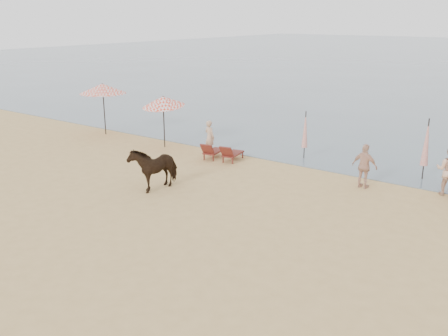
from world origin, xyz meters
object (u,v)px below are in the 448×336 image
object	(u,v)px
umbrella_closed_left	(305,130)
beachgoer_left	(210,137)
cow	(154,167)
umbrella_open_left_a	(103,89)
lounger_cluster_left	(222,152)
umbrella_open_left_b	(163,101)
beachgoer_right_b	(365,166)
umbrella_closed_right	(426,142)

from	to	relation	value
umbrella_closed_left	beachgoer_left	bearing A→B (deg)	-156.06
cow	beachgoer_left	xyz separation A→B (m)	(-1.28, 5.03, -0.03)
cow	umbrella_open_left_a	bearing A→B (deg)	153.12
lounger_cluster_left	umbrella_open_left_b	xyz separation A→B (m)	(-3.59, 0.22, 1.86)
umbrella_open_left_a	beachgoer_right_b	xyz separation A→B (m)	(14.50, -0.29, -1.63)
beachgoer_left	umbrella_closed_left	bearing A→B (deg)	-142.75
cow	beachgoer_right_b	world-z (taller)	beachgoer_right_b
lounger_cluster_left	umbrella_closed_left	distance (m)	3.82
umbrella_closed_left	cow	bearing A→B (deg)	-111.54
umbrella_open_left_b	umbrella_open_left_a	bearing A→B (deg)	168.70
umbrella_closed_left	lounger_cluster_left	bearing A→B (deg)	-140.56
umbrella_open_left_a	umbrella_closed_left	world-z (taller)	umbrella_open_left_a
lounger_cluster_left	umbrella_closed_right	size ratio (longest dim) A/B	0.71
umbrella_closed_left	beachgoer_right_b	distance (m)	4.27
umbrella_open_left_b	beachgoer_right_b	size ratio (longest dim) A/B	1.55
beachgoer_left	beachgoer_right_b	world-z (taller)	beachgoer_right_b
umbrella_open_left_a	beachgoer_left	world-z (taller)	umbrella_open_left_a
umbrella_open_left_a	umbrella_closed_right	bearing A→B (deg)	29.90
umbrella_closed_right	beachgoer_left	distance (m)	9.29
umbrella_closed_left	umbrella_closed_right	distance (m)	5.13
umbrella_closed_left	cow	world-z (taller)	umbrella_closed_left
umbrella_open_left_b	cow	distance (m)	6.16
beachgoer_right_b	lounger_cluster_left	bearing A→B (deg)	6.29
umbrella_open_left_a	beachgoer_left	distance (m)	7.14
umbrella_open_left_a	umbrella_open_left_b	xyz separation A→B (m)	(4.46, -0.18, -0.22)
umbrella_open_left_b	beachgoer_left	distance (m)	2.90
umbrella_closed_left	umbrella_closed_right	world-z (taller)	umbrella_closed_right
umbrella_closed_right	beachgoer_right_b	xyz separation A→B (m)	(-1.52, -2.26, -0.66)
umbrella_open_left_a	beachgoer_left	size ratio (longest dim) A/B	1.76
beachgoer_left	umbrella_open_left_a	bearing A→B (deg)	14.88
umbrella_open_left_b	umbrella_closed_right	xyz separation A→B (m)	(11.57, 2.15, -0.74)
umbrella_closed_left	umbrella_closed_right	xyz separation A→B (m)	(5.12, 0.03, 0.17)
umbrella_closed_left	beachgoer_right_b	xyz separation A→B (m)	(3.60, -2.24, -0.49)
beachgoer_left	beachgoer_right_b	xyz separation A→B (m)	(7.56, -0.48, 0.06)
lounger_cluster_left	beachgoer_right_b	size ratio (longest dim) A/B	1.03
lounger_cluster_left	umbrella_open_left_a	size ratio (longest dim) A/B	0.63
umbrella_closed_left	umbrella_open_left_a	bearing A→B (deg)	-169.86
umbrella_open_left_a	umbrella_closed_left	xyz separation A→B (m)	(10.90, 1.95, -1.13)
umbrella_closed_right	beachgoer_left	world-z (taller)	umbrella_closed_right
cow	lounger_cluster_left	bearing A→B (deg)	95.83
umbrella_open_left_a	cow	xyz separation A→B (m)	(8.22, -4.84, -1.65)
umbrella_open_left_a	beachgoer_right_b	world-z (taller)	umbrella_open_left_a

